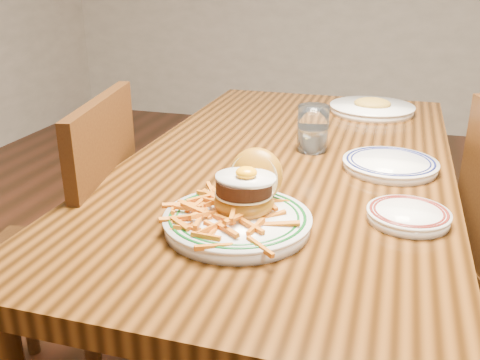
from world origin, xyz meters
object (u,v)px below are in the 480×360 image
(chair_left, at_px, (70,254))
(side_plate, at_px, (408,215))
(main_plate, at_px, (241,208))
(table, at_px, (289,188))

(chair_left, distance_m, side_plate, 0.91)
(main_plate, distance_m, side_plate, 0.35)
(table, height_order, chair_left, chair_left)
(chair_left, relative_size, side_plate, 5.56)
(table, xyz_separation_m, main_plate, (-0.01, -0.43, 0.13))
(table, height_order, main_plate, main_plate)
(table, relative_size, side_plate, 9.48)
(chair_left, height_order, main_plate, chair_left)
(chair_left, height_order, side_plate, chair_left)
(table, bearing_deg, chair_left, -154.82)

